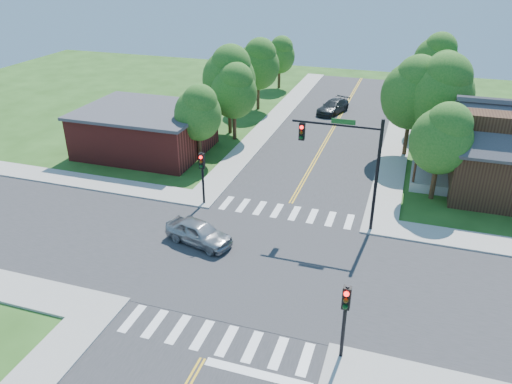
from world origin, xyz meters
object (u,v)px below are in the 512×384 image
(signal_mast_ne, at_px, (350,155))
(car_silver, at_px, (199,233))
(signal_pole_se, at_px, (345,309))
(car_dgrey, at_px, (333,107))
(signal_pole_nw, at_px, (202,169))

(signal_mast_ne, relative_size, car_silver, 1.60)
(signal_pole_se, relative_size, car_dgrey, 0.76)
(signal_mast_ne, xyz_separation_m, signal_pole_se, (1.69, -11.21, -2.19))
(car_silver, distance_m, car_dgrey, 27.92)
(signal_mast_ne, bearing_deg, signal_pole_se, -81.44)
(signal_pole_nw, relative_size, car_silver, 0.84)
(car_silver, bearing_deg, signal_pole_nw, 35.18)
(signal_pole_se, distance_m, signal_pole_nw, 15.84)
(signal_mast_ne, bearing_deg, signal_pole_nw, -179.93)
(signal_mast_ne, height_order, car_silver, signal_mast_ne)
(signal_mast_ne, height_order, signal_pole_se, signal_mast_ne)
(car_dgrey, bearing_deg, car_silver, -77.80)
(signal_mast_ne, distance_m, car_silver, 9.99)
(signal_mast_ne, distance_m, car_dgrey, 23.98)
(signal_pole_se, relative_size, signal_pole_nw, 1.00)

